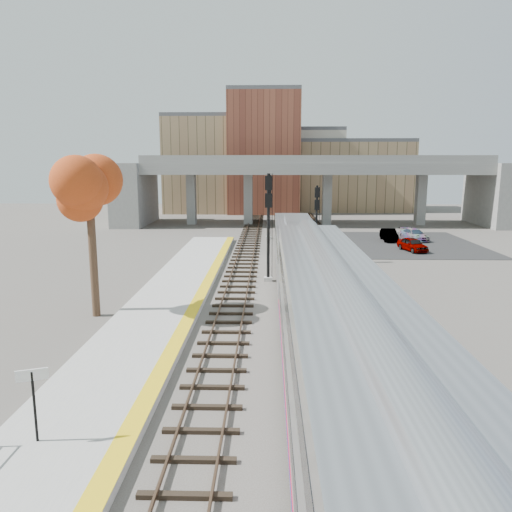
# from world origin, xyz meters

# --- Properties ---
(ground) EXTENTS (160.00, 160.00, 0.00)m
(ground) POSITION_xyz_m (0.00, 0.00, 0.00)
(ground) COLOR #47423D
(ground) RESTS_ON ground
(platform) EXTENTS (4.50, 60.00, 0.35)m
(platform) POSITION_xyz_m (-7.25, 0.00, 0.17)
(platform) COLOR #9E9E99
(platform) RESTS_ON ground
(yellow_strip) EXTENTS (0.70, 60.00, 0.01)m
(yellow_strip) POSITION_xyz_m (-5.35, 0.00, 0.35)
(yellow_strip) COLOR yellow
(yellow_strip) RESTS_ON platform
(tracks) EXTENTS (10.70, 95.00, 0.25)m
(tracks) POSITION_xyz_m (0.93, 12.50, 0.08)
(tracks) COLOR black
(tracks) RESTS_ON ground
(overpass) EXTENTS (54.00, 12.00, 9.50)m
(overpass) POSITION_xyz_m (4.92, 45.00, 5.81)
(overpass) COLOR slate
(overpass) RESTS_ON ground
(buildings_far) EXTENTS (43.00, 21.00, 20.60)m
(buildings_far) POSITION_xyz_m (1.26, 66.57, 7.88)
(buildings_far) COLOR #947B56
(buildings_far) RESTS_ON ground
(parking_lot) EXTENTS (14.00, 18.00, 0.04)m
(parking_lot) POSITION_xyz_m (14.00, 28.00, 0.02)
(parking_lot) COLOR black
(parking_lot) RESTS_ON ground
(locomotive) EXTENTS (3.02, 19.05, 4.10)m
(locomotive) POSITION_xyz_m (1.00, 11.68, 2.28)
(locomotive) COLOR #A8AAB2
(locomotive) RESTS_ON ground
(coach) EXTENTS (3.03, 25.00, 5.00)m
(coach) POSITION_xyz_m (1.00, -10.93, 2.80)
(coach) COLOR #A8AAB2
(coach) RESTS_ON ground
(signal_mast_near) EXTENTS (0.60, 0.64, 7.81)m
(signal_mast_near) POSITION_xyz_m (-1.10, 10.47, 4.01)
(signal_mast_near) COLOR #9E9E99
(signal_mast_near) RESTS_ON ground
(signal_mast_mid) EXTENTS (0.60, 0.64, 6.66)m
(signal_mast_mid) POSITION_xyz_m (3.00, 17.40, 3.23)
(signal_mast_mid) COLOR #9E9E99
(signal_mast_mid) RESTS_ON ground
(signal_mast_far) EXTENTS (0.60, 0.64, 7.36)m
(signal_mast_far) POSITION_xyz_m (-1.10, 31.15, 3.71)
(signal_mast_far) COLOR #9E9E99
(signal_mast_far) RESTS_ON ground
(station_sign) EXTENTS (0.86, 0.36, 2.27)m
(station_sign) POSITION_xyz_m (-7.95, -11.62, 1.98)
(station_sign) COLOR black
(station_sign) RESTS_ON platform
(tree) EXTENTS (3.60, 3.60, 9.19)m
(tree) POSITION_xyz_m (-10.82, 1.86, 6.82)
(tree) COLOR #382619
(tree) RESTS_ON ground
(car_a) EXTENTS (2.50, 4.12, 1.31)m
(car_a) POSITION_xyz_m (12.98, 23.32, 0.70)
(car_a) COLOR #99999E
(car_a) RESTS_ON parking_lot
(car_b) EXTENTS (1.51, 4.02, 1.31)m
(car_b) POSITION_xyz_m (12.21, 29.80, 0.70)
(car_b) COLOR #99999E
(car_b) RESTS_ON parking_lot
(car_c) EXTENTS (2.77, 4.69, 1.27)m
(car_c) POSITION_xyz_m (15.11, 30.27, 0.68)
(car_c) COLOR #99999E
(car_c) RESTS_ON parking_lot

